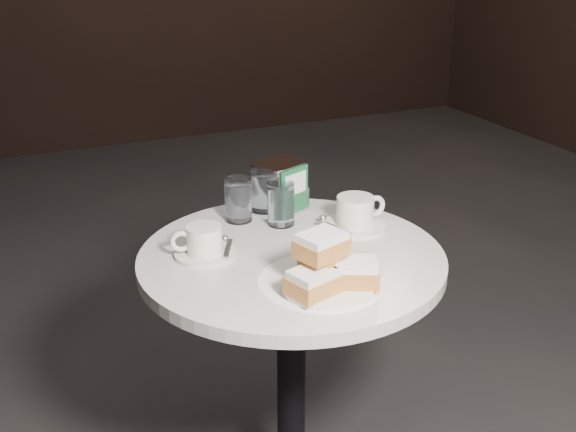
{
  "coord_description": "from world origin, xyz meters",
  "views": [
    {
      "loc": [
        -0.61,
        -1.35,
        1.45
      ],
      "look_at": [
        0.0,
        0.02,
        0.83
      ],
      "focal_mm": 45.0,
      "sensor_mm": 36.0,
      "label": 1
    }
  ],
  "objects_px": {
    "beignet_plate": "(328,270)",
    "coffee_cup_left": "(204,243)",
    "water_glass_left": "(238,200)",
    "water_glass_right": "(281,205)",
    "coffee_cup_right": "(356,214)",
    "cafe_table": "(291,329)",
    "napkin_dispenser": "(281,188)"
  },
  "relations": [
    {
      "from": "beignet_plate",
      "to": "coffee_cup_left",
      "type": "height_order",
      "value": "beignet_plate"
    },
    {
      "from": "water_glass_left",
      "to": "water_glass_right",
      "type": "xyz_separation_m",
      "value": [
        0.09,
        -0.07,
        -0.0
      ]
    },
    {
      "from": "coffee_cup_right",
      "to": "water_glass_right",
      "type": "relative_size",
      "value": 1.57
    },
    {
      "from": "cafe_table",
      "to": "water_glass_left",
      "type": "relative_size",
      "value": 6.73
    },
    {
      "from": "cafe_table",
      "to": "coffee_cup_left",
      "type": "relative_size",
      "value": 4.6
    },
    {
      "from": "cafe_table",
      "to": "beignet_plate",
      "type": "distance_m",
      "value": 0.31
    },
    {
      "from": "beignet_plate",
      "to": "water_glass_left",
      "type": "height_order",
      "value": "beignet_plate"
    },
    {
      "from": "cafe_table",
      "to": "coffee_cup_right",
      "type": "bearing_deg",
      "value": 19.27
    },
    {
      "from": "coffee_cup_left",
      "to": "cafe_table",
      "type": "bearing_deg",
      "value": -9.9
    },
    {
      "from": "water_glass_left",
      "to": "water_glass_right",
      "type": "height_order",
      "value": "water_glass_left"
    },
    {
      "from": "beignet_plate",
      "to": "coffee_cup_right",
      "type": "xyz_separation_m",
      "value": [
        0.21,
        0.26,
        -0.01
      ]
    },
    {
      "from": "coffee_cup_left",
      "to": "water_glass_right",
      "type": "relative_size",
      "value": 1.5
    },
    {
      "from": "water_glass_right",
      "to": "napkin_dispenser",
      "type": "height_order",
      "value": "napkin_dispenser"
    },
    {
      "from": "coffee_cup_left",
      "to": "napkin_dispenser",
      "type": "relative_size",
      "value": 1.11
    },
    {
      "from": "cafe_table",
      "to": "water_glass_right",
      "type": "bearing_deg",
      "value": 74.51
    },
    {
      "from": "beignet_plate",
      "to": "coffee_cup_left",
      "type": "bearing_deg",
      "value": 125.23
    },
    {
      "from": "water_glass_left",
      "to": "water_glass_right",
      "type": "bearing_deg",
      "value": -37.69
    },
    {
      "from": "water_glass_right",
      "to": "coffee_cup_right",
      "type": "bearing_deg",
      "value": -30.99
    },
    {
      "from": "cafe_table",
      "to": "napkin_dispenser",
      "type": "bearing_deg",
      "value": 72.42
    },
    {
      "from": "coffee_cup_left",
      "to": "coffee_cup_right",
      "type": "xyz_separation_m",
      "value": [
        0.39,
        0.0,
        0.0
      ]
    },
    {
      "from": "water_glass_left",
      "to": "napkin_dispenser",
      "type": "bearing_deg",
      "value": -0.65
    },
    {
      "from": "cafe_table",
      "to": "coffee_cup_right",
      "type": "xyz_separation_m",
      "value": [
        0.2,
        0.07,
        0.23
      ]
    },
    {
      "from": "cafe_table",
      "to": "water_glass_left",
      "type": "bearing_deg",
      "value": 99.95
    },
    {
      "from": "coffee_cup_left",
      "to": "water_glass_left",
      "type": "xyz_separation_m",
      "value": [
        0.14,
        0.16,
        0.02
      ]
    },
    {
      "from": "coffee_cup_right",
      "to": "water_glass_right",
      "type": "height_order",
      "value": "water_glass_right"
    },
    {
      "from": "beignet_plate",
      "to": "coffee_cup_right",
      "type": "height_order",
      "value": "beignet_plate"
    },
    {
      "from": "cafe_table",
      "to": "coffee_cup_right",
      "type": "height_order",
      "value": "coffee_cup_right"
    },
    {
      "from": "cafe_table",
      "to": "water_glass_right",
      "type": "relative_size",
      "value": 6.88
    },
    {
      "from": "beignet_plate",
      "to": "water_glass_right",
      "type": "distance_m",
      "value": 0.36
    },
    {
      "from": "coffee_cup_left",
      "to": "napkin_dispenser",
      "type": "height_order",
      "value": "napkin_dispenser"
    },
    {
      "from": "beignet_plate",
      "to": "napkin_dispenser",
      "type": "xyz_separation_m",
      "value": [
        0.08,
        0.42,
        0.02
      ]
    },
    {
      "from": "beignet_plate",
      "to": "water_glass_left",
      "type": "bearing_deg",
      "value": 95.2
    }
  ]
}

